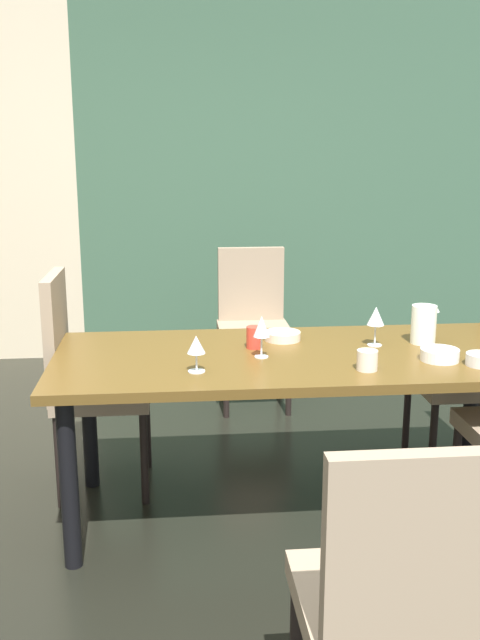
{
  "coord_description": "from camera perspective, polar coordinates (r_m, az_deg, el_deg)",
  "views": [
    {
      "loc": [
        -0.13,
        -2.67,
        1.6
      ],
      "look_at": [
        0.16,
        0.39,
        0.85
      ],
      "focal_mm": 40.0,
      "sensor_mm": 36.0,
      "label": 1
    }
  ],
  "objects": [
    {
      "name": "ground_plane",
      "position": [
        3.12,
        -2.3,
        -17.37
      ],
      "size": [
        5.69,
        5.73,
        0.02
      ],
      "primitive_type": "cube",
      "color": "black"
    },
    {
      "name": "chair_head_far",
      "position": [
        4.47,
        1.04,
        0.22
      ],
      "size": [
        0.44,
        0.45,
        0.98
      ],
      "rotation": [
        0.0,
        0.0,
        3.14
      ],
      "color": "gray",
      "rests_on": "ground_plane"
    },
    {
      "name": "serving_bowl_east",
      "position": [
        3.25,
        3.41,
        -1.27
      ],
      "size": [
        0.17,
        0.17,
        0.04
      ],
      "primitive_type": "cylinder",
      "color": "beige",
      "rests_on": "dining_table"
    },
    {
      "name": "chair_right_far",
      "position": [
        3.68,
        18.4,
        -3.44
      ],
      "size": [
        0.44,
        0.44,
        0.99
      ],
      "rotation": [
        0.0,
        0.0,
        1.57
      ],
      "color": "gray",
      "rests_on": "ground_plane"
    },
    {
      "name": "serving_bowl_west",
      "position": [
        3.05,
        15.69,
        -2.68
      ],
      "size": [
        0.16,
        0.16,
        0.05
      ],
      "primitive_type": "cylinder",
      "color": "white",
      "rests_on": "dining_table"
    },
    {
      "name": "wine_glass_south",
      "position": [
        2.77,
        -3.52,
        -2.11
      ],
      "size": [
        0.07,
        0.07,
        0.15
      ],
      "color": "silver",
      "rests_on": "dining_table"
    },
    {
      "name": "wine_glass_center",
      "position": [
        2.95,
        1.74,
        -0.6
      ],
      "size": [
        0.07,
        0.07,
        0.18
      ],
      "color": "silver",
      "rests_on": "dining_table"
    },
    {
      "name": "dining_table",
      "position": [
        3.08,
        4.67,
        -4.05
      ],
      "size": [
        2.08,
        0.89,
        0.74
      ],
      "color": "brown",
      "rests_on": "ground_plane"
    },
    {
      "name": "chair_head_near",
      "position": [
        1.85,
        12.44,
        -20.89
      ],
      "size": [
        0.44,
        0.44,
        0.98
      ],
      "color": "gray",
      "rests_on": "ground_plane"
    },
    {
      "name": "chair_left_far",
      "position": [
        3.39,
        -12.4,
        -4.14
      ],
      "size": [
        0.45,
        0.44,
        1.04
      ],
      "rotation": [
        0.0,
        0.0,
        -1.57
      ],
      "color": "gray",
      "rests_on": "ground_plane"
    },
    {
      "name": "wine_glass_north",
      "position": [
        3.18,
        10.81,
        0.23
      ],
      "size": [
        0.08,
        0.08,
        0.18
      ],
      "color": "silver",
      "rests_on": "dining_table"
    },
    {
      "name": "pitcher_front",
      "position": [
        3.28,
        14.49,
        -0.32
      ],
      "size": [
        0.12,
        0.11,
        0.17
      ],
      "color": "white",
      "rests_on": "dining_table"
    },
    {
      "name": "garden_window_panel",
      "position": [
        5.6,
        6.47,
        11.46
      ],
      "size": [
        3.68,
        0.1,
        2.77
      ],
      "primitive_type": "cube",
      "color": "#395842",
      "rests_on": "ground_plane"
    },
    {
      "name": "cup_left",
      "position": [
        2.85,
        10.14,
        -3.19
      ],
      "size": [
        0.08,
        0.08,
        0.08
      ],
      "primitive_type": "cylinder",
      "color": "beige",
      "rests_on": "dining_table"
    },
    {
      "name": "cup_rear",
      "position": [
        3.11,
        1.15,
        -1.4
      ],
      "size": [
        0.07,
        0.07,
        0.1
      ],
      "primitive_type": "cylinder",
      "color": "red",
      "rests_on": "dining_table"
    }
  ]
}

